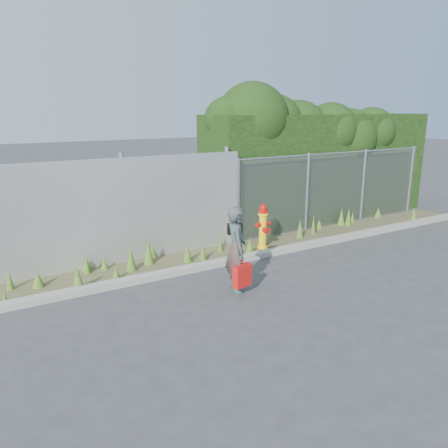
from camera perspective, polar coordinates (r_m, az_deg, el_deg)
ground at (r=7.79m, az=7.28°, el=-9.11°), size 80.00×80.00×0.00m
curb at (r=9.15m, az=0.33°, el=-4.90°), size 16.00×0.22×0.12m
weed_strip at (r=9.74m, az=-1.05°, el=-3.25°), size 16.00×1.30×0.53m
corrugated_fence at (r=8.89m, az=-22.15°, el=0.42°), size 8.50×0.21×2.30m
chainlink_fence at (r=12.40m, az=14.45°, el=4.52°), size 6.50×0.07×2.05m
hedge at (r=13.00m, az=11.61°, el=9.59°), size 7.35×2.16×3.84m
fire_hydrant at (r=10.05m, az=5.11°, el=-0.38°), size 0.36×0.32×1.08m
woman at (r=7.64m, az=1.63°, el=-3.32°), size 0.55×0.66×1.54m
red_tote_bag at (r=7.55m, az=2.42°, el=-6.76°), size 0.35×0.13×0.46m
black_shoulder_bag at (r=7.63m, az=1.40°, el=-0.63°), size 0.25×0.11×0.19m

